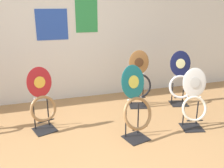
# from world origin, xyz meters

# --- Properties ---
(wall_back) EXTENTS (8.00, 0.07, 2.60)m
(wall_back) POSITION_xyz_m (-0.00, 2.24, 1.30)
(wall_back) COLOR silver
(wall_back) RESTS_ON ground_plane
(toilet_seat_display_teal_sax) EXTENTS (0.45, 0.36, 0.95)m
(toilet_seat_display_teal_sax) POSITION_xyz_m (0.78, 0.54, 0.46)
(toilet_seat_display_teal_sax) COLOR black
(toilet_seat_display_teal_sax) RESTS_ON ground_plane
(toilet_seat_display_woodgrain) EXTENTS (0.43, 0.34, 0.95)m
(toilet_seat_display_woodgrain) POSITION_xyz_m (1.23, 1.49, 0.45)
(toilet_seat_display_woodgrain) COLOR black
(toilet_seat_display_woodgrain) RESTS_ON ground_plane
(toilet_seat_display_crimson_swirl) EXTENTS (0.38, 0.35, 0.88)m
(toilet_seat_display_crimson_swirl) POSITION_xyz_m (-0.33, 1.10, 0.42)
(toilet_seat_display_crimson_swirl) COLOR black
(toilet_seat_display_crimson_swirl) RESTS_ON ground_plane
(toilet_seat_display_white_plain) EXTENTS (0.37, 0.34, 0.84)m
(toilet_seat_display_white_plain) POSITION_xyz_m (1.64, 0.56, 0.41)
(toilet_seat_display_white_plain) COLOR black
(toilet_seat_display_white_plain) RESTS_ON ground_plane
(toilet_seat_display_navy_moon) EXTENTS (0.43, 0.34, 0.91)m
(toilet_seat_display_navy_moon) POSITION_xyz_m (1.94, 1.37, 0.40)
(toilet_seat_display_navy_moon) COLOR black
(toilet_seat_display_navy_moon) RESTS_ON ground_plane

